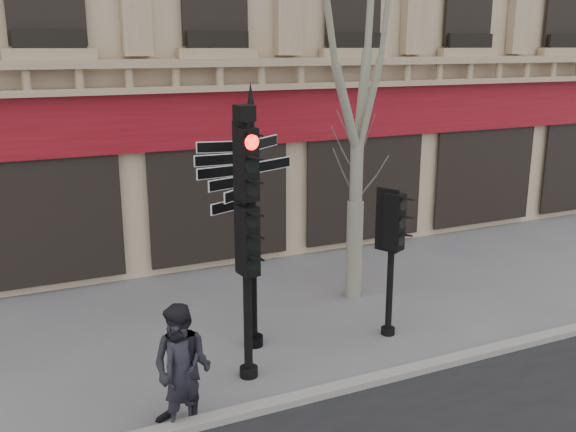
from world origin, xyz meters
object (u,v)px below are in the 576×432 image
(fingerpost, at_px, (252,175))
(traffic_signal_secondary, at_px, (392,237))
(plane_tree, at_px, (361,21))
(traffic_signal_main, at_px, (246,212))
(pedestrian_a, at_px, (182,373))
(pedestrian_b, at_px, (182,368))

(fingerpost, bearing_deg, traffic_signal_secondary, -26.24)
(traffic_signal_secondary, bearing_deg, plane_tree, 54.16)
(traffic_signal_main, xyz_separation_m, traffic_signal_secondary, (2.94, 0.38, -0.88))
(fingerpost, xyz_separation_m, pedestrian_a, (-1.84, -1.95, -2.29))
(plane_tree, bearing_deg, pedestrian_b, -145.11)
(plane_tree, xyz_separation_m, pedestrian_a, (-4.66, -3.24, -4.83))
(traffic_signal_secondary, height_order, pedestrian_a, traffic_signal_secondary)
(pedestrian_b, bearing_deg, fingerpost, 88.20)
(traffic_signal_main, bearing_deg, traffic_signal_secondary, 0.13)
(plane_tree, relative_size, pedestrian_a, 4.86)
(traffic_signal_main, distance_m, plane_tree, 4.96)
(pedestrian_b, bearing_deg, traffic_signal_secondary, 58.89)
(pedestrian_a, height_order, pedestrian_b, pedestrian_b)
(pedestrian_a, distance_m, pedestrian_b, 0.08)
(fingerpost, xyz_separation_m, plane_tree, (2.81, 1.30, 2.54))
(traffic_signal_secondary, xyz_separation_m, plane_tree, (0.37, 1.91, 3.78))
(traffic_signal_main, bearing_deg, fingerpost, 56.22)
(fingerpost, bearing_deg, pedestrian_a, -145.55)
(fingerpost, relative_size, pedestrian_b, 2.54)
(fingerpost, relative_size, traffic_signal_main, 1.06)
(traffic_signal_main, relative_size, traffic_signal_secondary, 1.62)
(traffic_signal_main, bearing_deg, pedestrian_a, -152.02)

